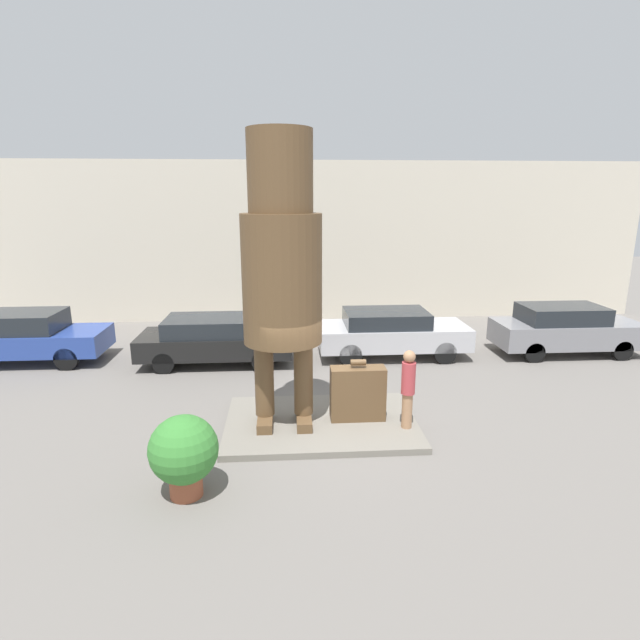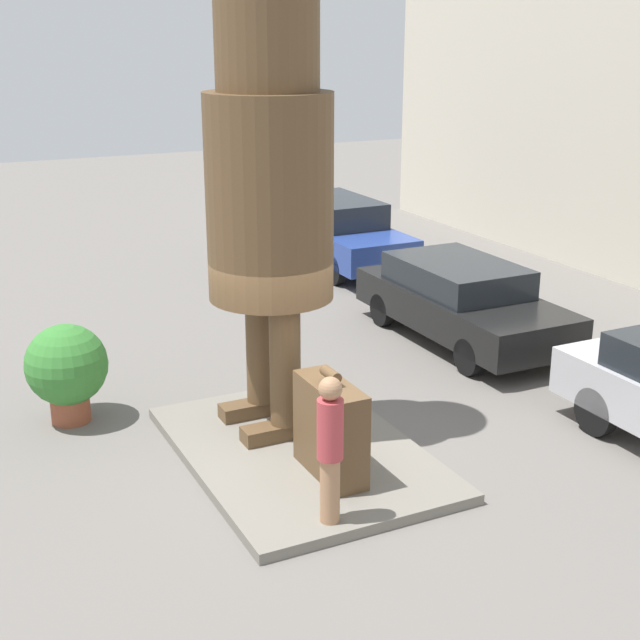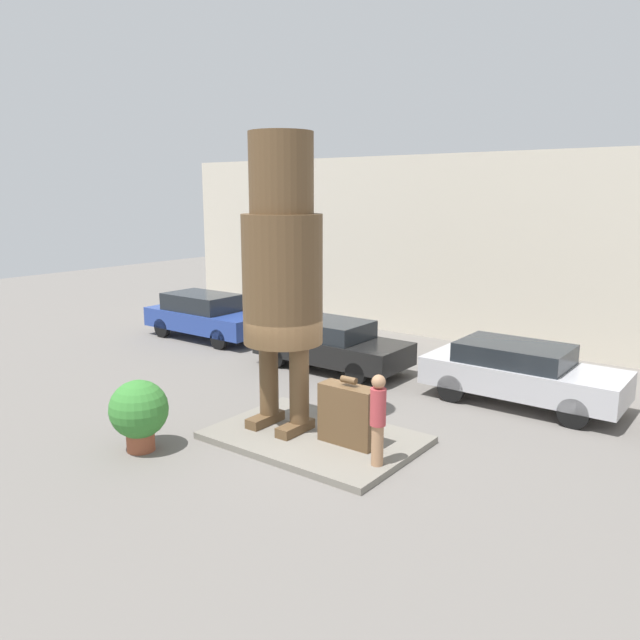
{
  "view_description": "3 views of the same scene",
  "coord_description": "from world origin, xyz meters",
  "px_view_note": "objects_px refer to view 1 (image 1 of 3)",
  "views": [
    {
      "loc": [
        -0.74,
        -10.21,
        5.0
      ],
      "look_at": [
        -0.04,
        -0.23,
        2.5
      ],
      "focal_mm": 28.0,
      "sensor_mm": 36.0,
      "label": 1
    },
    {
      "loc": [
        9.67,
        -4.44,
        5.41
      ],
      "look_at": [
        0.05,
        0.28,
        1.88
      ],
      "focal_mm": 50.0,
      "sensor_mm": 36.0,
      "label": 2
    },
    {
      "loc": [
        7.46,
        -9.69,
        5.1
      ],
      "look_at": [
        0.07,
        0.09,
        2.57
      ],
      "focal_mm": 35.0,
      "sensor_mm": 36.0,
      "label": 3
    }
  ],
  "objects_px": {
    "parked_car_black": "(214,339)",
    "tourist": "(408,386)",
    "giant_suitcase": "(358,393)",
    "parked_car_silver": "(391,332)",
    "parked_car_blue": "(24,336)",
    "planter_pot": "(184,452)",
    "statue_figure": "(282,260)",
    "parked_car_grey": "(565,329)"
  },
  "relations": [
    {
      "from": "giant_suitcase",
      "to": "tourist",
      "type": "relative_size",
      "value": 0.8
    },
    {
      "from": "parked_car_blue",
      "to": "planter_pot",
      "type": "distance_m",
      "value": 9.76
    },
    {
      "from": "parked_car_blue",
      "to": "planter_pot",
      "type": "height_order",
      "value": "parked_car_blue"
    },
    {
      "from": "statue_figure",
      "to": "parked_car_blue",
      "type": "height_order",
      "value": "statue_figure"
    },
    {
      "from": "giant_suitcase",
      "to": "parked_car_grey",
      "type": "distance_m",
      "value": 8.75
    },
    {
      "from": "parked_car_grey",
      "to": "parked_car_blue",
      "type": "bearing_deg",
      "value": 178.89
    },
    {
      "from": "parked_car_blue",
      "to": "parked_car_silver",
      "type": "distance_m",
      "value": 11.3
    },
    {
      "from": "parked_car_black",
      "to": "planter_pot",
      "type": "distance_m",
      "value": 7.06
    },
    {
      "from": "giant_suitcase",
      "to": "parked_car_blue",
      "type": "relative_size",
      "value": 0.3
    },
    {
      "from": "giant_suitcase",
      "to": "parked_car_silver",
      "type": "relative_size",
      "value": 0.3
    },
    {
      "from": "giant_suitcase",
      "to": "parked_car_black",
      "type": "xyz_separation_m",
      "value": [
        -3.75,
        4.52,
        0.02
      ]
    },
    {
      "from": "parked_car_grey",
      "to": "planter_pot",
      "type": "height_order",
      "value": "parked_car_grey"
    },
    {
      "from": "giant_suitcase",
      "to": "planter_pot",
      "type": "height_order",
      "value": "giant_suitcase"
    },
    {
      "from": "giant_suitcase",
      "to": "parked_car_silver",
      "type": "distance_m",
      "value": 5.11
    },
    {
      "from": "parked_car_silver",
      "to": "parked_car_blue",
      "type": "bearing_deg",
      "value": 179.06
    },
    {
      "from": "statue_figure",
      "to": "parked_car_grey",
      "type": "relative_size",
      "value": 1.34
    },
    {
      "from": "parked_car_black",
      "to": "parked_car_silver",
      "type": "bearing_deg",
      "value": 2.9
    },
    {
      "from": "statue_figure",
      "to": "parked_car_silver",
      "type": "height_order",
      "value": "statue_figure"
    },
    {
      "from": "parked_car_blue",
      "to": "parked_car_silver",
      "type": "relative_size",
      "value": 1.0
    },
    {
      "from": "parked_car_blue",
      "to": "parked_car_grey",
      "type": "bearing_deg",
      "value": -1.11
    },
    {
      "from": "statue_figure",
      "to": "giant_suitcase",
      "type": "bearing_deg",
      "value": 2.36
    },
    {
      "from": "giant_suitcase",
      "to": "planter_pot",
      "type": "bearing_deg",
      "value": -142.66
    },
    {
      "from": "parked_car_blue",
      "to": "parked_car_grey",
      "type": "height_order",
      "value": "parked_car_grey"
    },
    {
      "from": "tourist",
      "to": "parked_car_blue",
      "type": "bearing_deg",
      "value": 152.48
    },
    {
      "from": "parked_car_silver",
      "to": "parked_car_grey",
      "type": "distance_m",
      "value": 5.66
    },
    {
      "from": "giant_suitcase",
      "to": "tourist",
      "type": "distance_m",
      "value": 1.17
    },
    {
      "from": "giant_suitcase",
      "to": "parked_car_grey",
      "type": "bearing_deg",
      "value": 32.13
    },
    {
      "from": "statue_figure",
      "to": "parked_car_grey",
      "type": "height_order",
      "value": "statue_figure"
    },
    {
      "from": "statue_figure",
      "to": "giant_suitcase",
      "type": "xyz_separation_m",
      "value": [
        1.63,
        0.07,
        -2.97
      ]
    },
    {
      "from": "planter_pot",
      "to": "parked_car_silver",
      "type": "bearing_deg",
      "value": 55.32
    },
    {
      "from": "statue_figure",
      "to": "parked_car_silver",
      "type": "xyz_separation_m",
      "value": [
        3.38,
        4.87,
        -2.91
      ]
    },
    {
      "from": "parked_car_blue",
      "to": "parked_car_black",
      "type": "bearing_deg",
      "value": -4.59
    },
    {
      "from": "parked_car_black",
      "to": "parked_car_silver",
      "type": "distance_m",
      "value": 5.52
    },
    {
      "from": "parked_car_grey",
      "to": "planter_pot",
      "type": "xyz_separation_m",
      "value": [
        -10.73,
        -7.18,
        -0.02
      ]
    },
    {
      "from": "tourist",
      "to": "planter_pot",
      "type": "relative_size",
      "value": 1.19
    },
    {
      "from": "statue_figure",
      "to": "parked_car_black",
      "type": "bearing_deg",
      "value": 114.87
    },
    {
      "from": "giant_suitcase",
      "to": "parked_car_black",
      "type": "bearing_deg",
      "value": 129.71
    },
    {
      "from": "giant_suitcase",
      "to": "parked_car_silver",
      "type": "bearing_deg",
      "value": 69.89
    },
    {
      "from": "parked_car_black",
      "to": "parked_car_blue",
      "type": "bearing_deg",
      "value": 175.41
    },
    {
      "from": "parked_car_grey",
      "to": "statue_figure",
      "type": "bearing_deg",
      "value": -152.42
    },
    {
      "from": "statue_figure",
      "to": "parked_car_silver",
      "type": "bearing_deg",
      "value": 55.18
    },
    {
      "from": "parked_car_black",
      "to": "tourist",
      "type": "bearing_deg",
      "value": -46.62
    }
  ]
}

